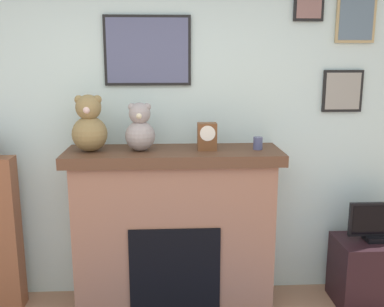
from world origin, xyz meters
name	(u,v)px	position (x,y,z in m)	size (l,w,h in m)	color
back_wall	(154,133)	(0.00, 2.00, 1.31)	(5.20, 0.15, 2.60)	silver
fireplace	(174,229)	(0.15, 1.71, 0.62)	(1.56, 0.52, 1.23)	#97664F
tv_stand	(374,272)	(1.70, 1.64, 0.26)	(0.61, 0.40, 0.52)	black
television	(379,223)	(1.70, 1.64, 0.66)	(0.47, 0.14, 0.30)	black
candle_jar	(258,143)	(0.76, 1.69, 1.27)	(0.07, 0.07, 0.09)	#4C517A
mantel_clock	(207,136)	(0.39, 1.69, 1.33)	(0.14, 0.10, 0.20)	brown
teddy_bear_tan	(89,126)	(-0.44, 1.69, 1.41)	(0.25, 0.25, 0.40)	olive
teddy_bear_grey	(140,129)	(-0.09, 1.69, 1.38)	(0.21, 0.21, 0.35)	gray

